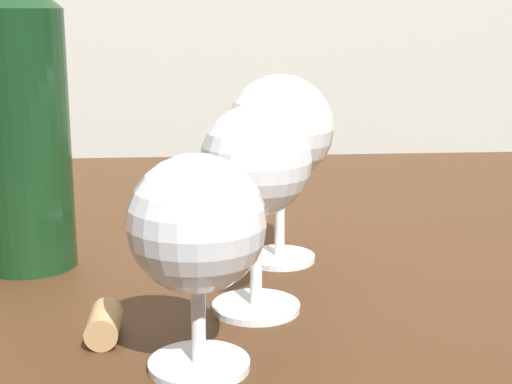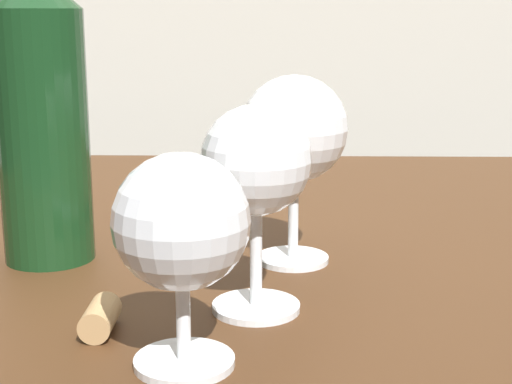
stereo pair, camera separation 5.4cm
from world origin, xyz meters
name	(u,v)px [view 1 (the left image)]	position (x,y,z in m)	size (l,w,h in m)	color
dining_table	(227,321)	(0.00, 0.00, 0.62)	(1.22, 0.84, 0.71)	#472B16
wine_glass_cabernet	(197,230)	(-0.03, -0.29, 0.80)	(0.08, 0.08, 0.13)	white
wine_glass_port	(256,168)	(0.01, -0.20, 0.82)	(0.08, 0.08, 0.15)	white
wine_glass_white	(280,132)	(0.04, -0.09, 0.83)	(0.09, 0.09, 0.16)	white
wine_bottle	(21,113)	(-0.17, -0.08, 0.85)	(0.08, 0.08, 0.34)	#143819
cork	(104,324)	(-0.09, -0.25, 0.72)	(0.02, 0.02, 0.04)	tan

